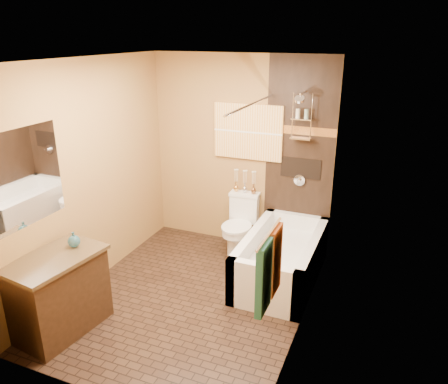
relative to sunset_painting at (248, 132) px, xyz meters
The scene contains 23 objects.
floor 2.14m from the sunset_painting, 94.17° to the right, with size 3.00×3.00×0.00m, color black.
wall_left 1.99m from the sunset_painting, 131.55° to the right, with size 0.02×3.00×2.50m, color olive.
wall_right 1.86m from the sunset_painting, 53.47° to the right, with size 0.02×3.00×2.50m, color olive.
wall_back 0.32m from the sunset_painting, 166.90° to the left, with size 2.40×0.02×2.50m, color olive.
wall_front 2.99m from the sunset_painting, 92.07° to the right, with size 2.40×0.02×2.50m, color olive.
ceiling 1.76m from the sunset_painting, 94.17° to the right, with size 3.00×3.00×0.00m, color silver.
alcove_tile_back 0.73m from the sunset_painting, ahead, with size 0.85×0.01×2.50m, color black.
alcove_tile_right 1.34m from the sunset_painting, 33.86° to the right, with size 0.01×1.50×2.50m, color black.
mosaic_band_back 0.67m from the sunset_painting, ahead, with size 0.85×0.01×0.10m, color brown.
mosaic_band_right 1.29m from the sunset_painting, 34.11° to the right, with size 0.01×1.50×0.10m, color brown.
alcove_niche 0.80m from the sunset_painting, ahead, with size 0.50×0.01×0.25m, color black.
shower_fixtures 0.71m from the sunset_painting, ahead, with size 0.24×0.33×1.16m.
curtain_rod 0.91m from the sunset_painting, 68.02° to the right, with size 0.03×0.03×1.55m, color silver.
towel_bar 2.73m from the sunset_painting, 67.56° to the right, with size 0.02×0.02×0.55m, color silver.
towel_teal 2.88m from the sunset_painting, 68.37° to the right, with size 0.05×0.22×0.52m, color #1C5D5E.
towel_rust 2.64m from the sunset_painting, 66.28° to the right, with size 0.05×0.22×0.52m, color brown.
sunset_painting is the anchor object (origin of this frame).
vanity_mirror 2.75m from the sunset_painting, 118.13° to the right, with size 0.01×1.00×0.90m, color white.
bathtub 1.66m from the sunset_painting, 46.31° to the right, with size 0.80×1.50×0.55m.
toilet 1.19m from the sunset_painting, 90.00° to the right, with size 0.40×0.58×0.76m.
vanity 2.88m from the sunset_painting, 113.07° to the right, with size 0.66×0.95×0.79m.
teal_bottle 2.49m from the sunset_painting, 114.18° to the right, with size 0.12×0.12×0.19m, color #245D6E, non-canonical shape.
bud_vases 0.63m from the sunset_painting, 90.00° to the right, with size 0.30×0.06×0.30m.
Camera 1 is at (1.88, -3.64, 2.74)m, focal length 35.00 mm.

